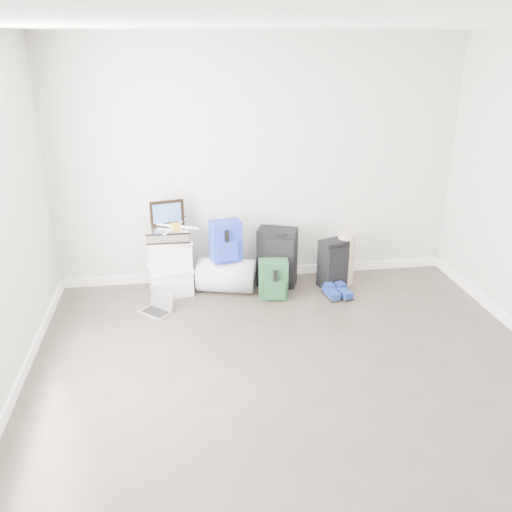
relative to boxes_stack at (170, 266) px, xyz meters
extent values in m
plane|color=#393129|center=(1.02, -2.18, -0.32)|extent=(5.00, 5.00, 0.00)
cube|color=beige|center=(1.02, 0.32, 1.03)|extent=(4.50, 0.02, 2.70)
cube|color=white|center=(1.02, -2.18, 2.38)|extent=(4.50, 5.00, 0.02)
cube|color=white|center=(1.02, 0.31, -0.27)|extent=(4.50, 0.02, 0.10)
cube|color=silver|center=(0.00, 0.00, -0.18)|extent=(0.49, 0.42, 0.27)
cube|color=silver|center=(0.00, 0.00, -0.02)|extent=(0.51, 0.45, 0.04)
cube|color=silver|center=(0.00, 0.00, 0.14)|extent=(0.49, 0.42, 0.27)
cube|color=silver|center=(0.00, 0.00, 0.29)|extent=(0.51, 0.45, 0.04)
cube|color=#B2B2B7|center=(0.00, 0.00, 0.38)|extent=(0.45, 0.33, 0.13)
cube|color=black|center=(0.00, 0.10, 0.58)|extent=(0.36, 0.10, 0.27)
cube|color=navy|center=(0.00, 0.09, 0.58)|extent=(0.29, 0.07, 0.21)
cube|color=gold|center=(0.08, -0.02, 0.47)|extent=(0.12, 0.12, 0.05)
cube|color=white|center=(0.14, 0.10, 0.47)|extent=(0.13, 0.25, 0.02)
cube|color=white|center=(-0.04, 0.04, 0.47)|extent=(0.25, 0.13, 0.02)
cube|color=white|center=(0.02, -0.14, 0.47)|extent=(0.13, 0.25, 0.02)
cube|color=white|center=(0.20, -0.08, 0.47)|extent=(0.25, 0.13, 0.02)
cylinder|color=#93969B|center=(0.61, -0.04, -0.13)|extent=(0.70, 0.54, 0.38)
cube|color=#172198|center=(0.61, -0.06, 0.29)|extent=(0.35, 0.26, 0.45)
cube|color=#172198|center=(0.61, -0.16, 0.21)|extent=(0.24, 0.11, 0.21)
cube|color=black|center=(1.20, 0.07, 0.01)|extent=(0.49, 0.38, 0.67)
cube|color=black|center=(1.20, -0.07, 0.01)|extent=(0.31, 0.14, 0.53)
cube|color=black|center=(1.20, -0.07, 0.33)|extent=(0.13, 0.07, 0.03)
cube|color=#163E21|center=(1.09, -0.28, -0.10)|extent=(0.33, 0.22, 0.43)
cube|color=#163E21|center=(1.09, -0.38, -0.18)|extent=(0.23, 0.09, 0.21)
cube|color=black|center=(1.83, -0.06, -0.04)|extent=(0.40, 0.31, 0.55)
cube|color=black|center=(1.83, -0.18, -0.04)|extent=(0.26, 0.12, 0.44)
cube|color=black|center=(1.83, -0.17, 0.21)|extent=(0.12, 0.07, 0.02)
cube|color=black|center=(1.72, -0.36, -0.31)|extent=(0.15, 0.29, 0.03)
cube|color=#183C94|center=(1.72, -0.36, -0.26)|extent=(0.14, 0.28, 0.07)
cube|color=black|center=(1.84, -0.36, -0.31)|extent=(0.19, 0.30, 0.03)
cube|color=#183C94|center=(1.84, -0.36, -0.26)|extent=(0.18, 0.29, 0.07)
cylinder|color=tan|center=(1.97, -0.01, -0.02)|extent=(0.20, 0.20, 0.60)
cube|color=silver|center=(-0.17, -0.46, -0.31)|extent=(0.37, 0.37, 0.01)
cube|color=black|center=(-0.17, -0.46, -0.30)|extent=(0.29, 0.29, 0.00)
cube|color=black|center=(-0.10, -0.38, -0.20)|extent=(0.23, 0.22, 0.21)
camera|label=1|loc=(0.14, -5.49, 2.31)|focal=38.00mm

